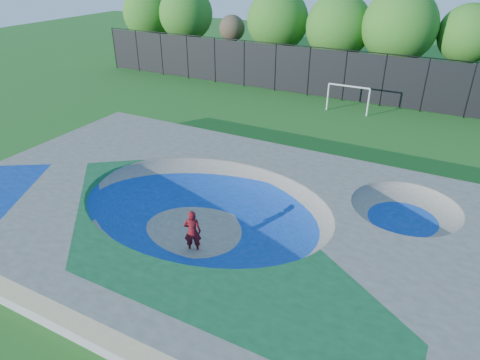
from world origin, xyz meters
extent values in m
plane|color=#1E5C19|center=(0.00, 0.00, 0.00)|extent=(120.00, 120.00, 0.00)
cube|color=gray|center=(0.00, 0.00, 0.75)|extent=(22.00, 14.00, 1.50)
imported|color=red|center=(0.33, -1.43, 0.94)|extent=(0.82, 0.71, 1.89)
cube|color=black|center=(0.33, -1.43, 0.03)|extent=(0.81, 0.50, 0.05)
cylinder|color=silver|center=(-0.38, 18.14, 1.01)|extent=(0.12, 0.12, 2.03)
cylinder|color=silver|center=(2.66, 18.14, 1.01)|extent=(0.12, 0.12, 2.03)
cylinder|color=silver|center=(1.14, 18.14, 2.03)|extent=(3.04, 0.12, 0.12)
cylinder|color=black|center=(-24.00, 21.00, 2.00)|extent=(0.09, 0.09, 4.00)
cylinder|color=black|center=(-21.00, 21.00, 2.00)|extent=(0.09, 0.09, 4.00)
cylinder|color=black|center=(-18.00, 21.00, 2.00)|extent=(0.09, 0.09, 4.00)
cylinder|color=black|center=(-15.00, 21.00, 2.00)|extent=(0.09, 0.09, 4.00)
cylinder|color=black|center=(-12.00, 21.00, 2.00)|extent=(0.09, 0.09, 4.00)
cylinder|color=black|center=(-9.00, 21.00, 2.00)|extent=(0.09, 0.09, 4.00)
cylinder|color=black|center=(-6.00, 21.00, 2.00)|extent=(0.09, 0.09, 4.00)
cylinder|color=black|center=(-3.00, 21.00, 2.00)|extent=(0.09, 0.09, 4.00)
cylinder|color=black|center=(0.00, 21.00, 2.00)|extent=(0.09, 0.09, 4.00)
cylinder|color=black|center=(3.00, 21.00, 2.00)|extent=(0.09, 0.09, 4.00)
cylinder|color=black|center=(6.00, 21.00, 2.00)|extent=(0.09, 0.09, 4.00)
cylinder|color=black|center=(9.00, 21.00, 2.00)|extent=(0.09, 0.09, 4.00)
cube|color=black|center=(0.00, 21.00, 2.00)|extent=(48.00, 0.03, 3.80)
cylinder|color=black|center=(0.00, 21.00, 4.00)|extent=(48.00, 0.08, 0.08)
cylinder|color=#4B3525|center=(-23.71, 26.78, 1.35)|extent=(0.44, 0.44, 2.70)
sphere|color=#2A6A1C|center=(-23.71, 26.78, 4.86)|extent=(5.75, 5.75, 5.75)
cylinder|color=#4B3525|center=(-18.32, 25.92, 1.55)|extent=(0.44, 0.44, 3.10)
sphere|color=#2A6A1C|center=(-18.32, 25.92, 5.15)|extent=(5.47, 5.47, 5.47)
cylinder|color=#4B3525|center=(-13.33, 26.66, 1.43)|extent=(0.44, 0.44, 2.86)
sphere|color=brown|center=(-13.33, 26.66, 3.96)|extent=(2.60, 2.60, 2.60)
cylinder|color=#4B3525|center=(-8.26, 26.37, 1.45)|extent=(0.44, 0.44, 2.90)
sphere|color=#2A6A1C|center=(-8.26, 26.37, 5.06)|extent=(5.77, 5.77, 5.77)
cylinder|color=#4B3525|center=(-2.17, 25.53, 1.45)|extent=(0.44, 0.44, 2.89)
sphere|color=#2A6A1C|center=(-2.17, 25.53, 5.00)|extent=(5.62, 5.62, 5.62)
cylinder|color=#4B3525|center=(2.94, 25.04, 1.61)|extent=(0.44, 0.44, 3.23)
sphere|color=#2A6A1C|center=(2.94, 25.04, 5.46)|extent=(5.97, 5.97, 5.97)
cylinder|color=#4B3525|center=(7.96, 26.35, 1.66)|extent=(0.44, 0.44, 3.32)
sphere|color=#2A6A1C|center=(7.96, 26.35, 5.04)|extent=(4.58, 4.58, 4.58)
camera|label=1|loc=(8.46, -12.82, 10.58)|focal=32.00mm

